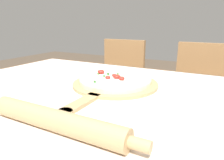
{
  "coord_description": "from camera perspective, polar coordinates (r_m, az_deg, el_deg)",
  "views": [
    {
      "loc": [
        0.42,
        -0.62,
        1.01
      ],
      "look_at": [
        0.05,
        0.07,
        0.78
      ],
      "focal_mm": 32.0,
      "sensor_mm": 36.0,
      "label": 1
    }
  ],
  "objects": [
    {
      "name": "dining_table",
      "position": [
        0.83,
        -5.48,
        -9.36
      ],
      "size": [
        1.41,
        1.02,
        0.75
      ],
      "color": "brown",
      "rests_on": "ground_plane"
    },
    {
      "name": "pizza",
      "position": [
        0.84,
        0.93,
        0.17
      ],
      "size": [
        0.3,
        0.3,
        0.04
      ],
      "color": "beige",
      "rests_on": "pizza_peel"
    },
    {
      "name": "towel_cloth",
      "position": [
        0.79,
        -5.66,
        -2.99
      ],
      "size": [
        1.33,
        0.94,
        0.0
      ],
      "color": "silver",
      "rests_on": "dining_table"
    },
    {
      "name": "chair_left",
      "position": [
        1.75,
        2.08,
        -0.92
      ],
      "size": [
        0.4,
        0.4,
        0.87
      ],
      "rotation": [
        0.0,
        0.0,
        -0.01
      ],
      "color": "#A37547",
      "rests_on": "ground_plane"
    },
    {
      "name": "pizza_peel",
      "position": [
        0.83,
        0.36,
        -1.4
      ],
      "size": [
        0.36,
        0.53,
        0.01
      ],
      "color": "tan",
      "rests_on": "towel_cloth"
    },
    {
      "name": "chair_right",
      "position": [
        1.6,
        23.51,
        -3.97
      ],
      "size": [
        0.41,
        0.41,
        0.87
      ],
      "rotation": [
        0.0,
        0.0,
        -0.02
      ],
      "color": "#A37547",
      "rests_on": "ground_plane"
    },
    {
      "name": "rolling_pin",
      "position": [
        0.51,
        -16.01,
        -10.98
      ],
      "size": [
        0.48,
        0.05,
        0.05
      ],
      "rotation": [
        0.0,
        0.0,
        0.0
      ],
      "color": "tan",
      "rests_on": "towel_cloth"
    }
  ]
}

